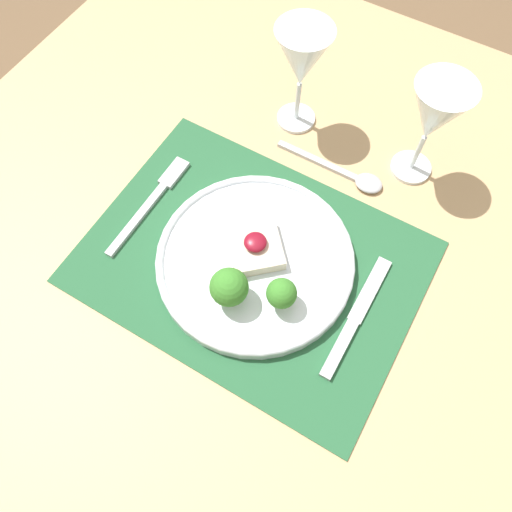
% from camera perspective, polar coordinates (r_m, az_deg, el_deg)
% --- Properties ---
extents(ground_plane, '(8.00, 8.00, 0.00)m').
position_cam_1_polar(ground_plane, '(1.46, -0.26, -13.85)').
color(ground_plane, brown).
extents(dining_table, '(1.14, 1.20, 0.77)m').
position_cam_1_polar(dining_table, '(0.81, -0.45, -3.59)').
color(dining_table, tan).
rests_on(dining_table, ground_plane).
extents(placemat, '(0.47, 0.35, 0.00)m').
position_cam_1_polar(placemat, '(0.73, -0.50, -0.67)').
color(placemat, '#235633').
rests_on(placemat, dining_table).
extents(dinner_plate, '(0.28, 0.28, 0.08)m').
position_cam_1_polar(dinner_plate, '(0.71, -0.07, -0.52)').
color(dinner_plate, silver).
rests_on(dinner_plate, placemat).
extents(fork, '(0.02, 0.20, 0.01)m').
position_cam_1_polar(fork, '(0.79, -11.61, 6.47)').
color(fork, '#B2B2B7').
rests_on(fork, placemat).
extents(knife, '(0.02, 0.20, 0.01)m').
position_cam_1_polar(knife, '(0.70, 10.95, -7.60)').
color(knife, '#B2B2B7').
rests_on(knife, placemat).
extents(spoon, '(0.18, 0.04, 0.01)m').
position_cam_1_polar(spoon, '(0.81, 10.89, 8.99)').
color(spoon, '#B2B2B7').
rests_on(spoon, dining_table).
extents(wine_glass_near, '(0.09, 0.09, 0.18)m').
position_cam_1_polar(wine_glass_near, '(0.76, 19.72, 14.84)').
color(wine_glass_near, white).
rests_on(wine_glass_near, dining_table).
extents(wine_glass_far, '(0.09, 0.09, 0.18)m').
position_cam_1_polar(wine_glass_far, '(0.79, 5.27, 21.32)').
color(wine_glass_far, white).
rests_on(wine_glass_far, dining_table).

